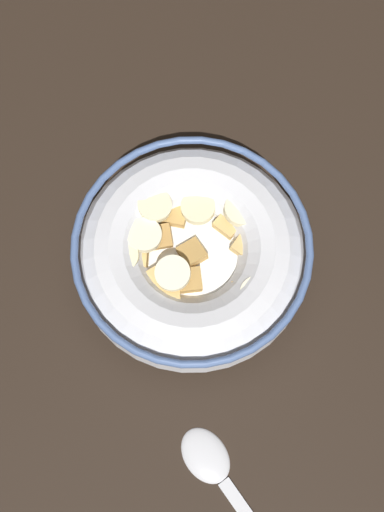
{
  "coord_description": "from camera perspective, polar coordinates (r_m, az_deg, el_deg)",
  "views": [
    {
      "loc": [
        10.18,
        12.09,
        53.84
      ],
      "look_at": [
        0.0,
        0.0,
        3.0
      ],
      "focal_mm": 47.06,
      "sensor_mm": 36.0,
      "label": 1
    }
  ],
  "objects": [
    {
      "name": "ground_plane",
      "position": [
        0.57,
        -0.0,
        -1.19
      ],
      "size": [
        90.07,
        90.07,
        2.0
      ],
      "primitive_type": "cube",
      "color": "black"
    },
    {
      "name": "spoon",
      "position": [
        0.54,
        2.66,
        -18.54
      ],
      "size": [
        3.63,
        16.95,
        0.8
      ],
      "color": "silver",
      "rests_on": "ground_plane"
    },
    {
      "name": "cereal_bowl",
      "position": [
        0.53,
        0.01,
        0.04
      ],
      "size": [
        18.54,
        18.54,
        5.78
      ],
      "color": "silver",
      "rests_on": "ground_plane"
    }
  ]
}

